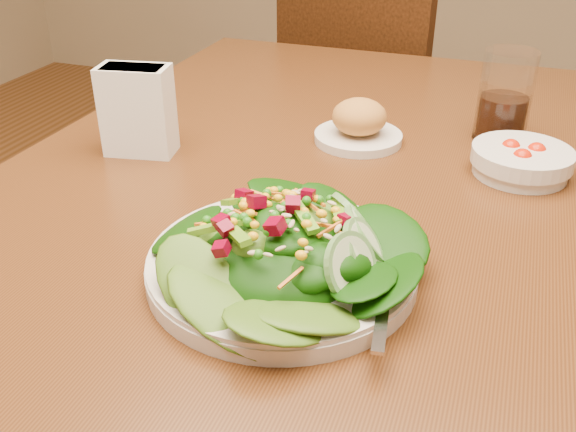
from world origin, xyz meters
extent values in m
cube|color=#552F15|center=(0.00, 0.00, 0.73)|extent=(0.90, 1.40, 0.04)
cylinder|color=#411E0B|center=(-0.39, 0.64, 0.35)|extent=(0.07, 0.07, 0.71)
cylinder|color=#411E0B|center=(0.39, 0.64, 0.35)|extent=(0.07, 0.07, 0.71)
cube|color=#411E0B|center=(-0.09, 1.04, 0.48)|extent=(0.59, 0.59, 0.04)
cylinder|color=#411E0B|center=(0.16, 1.17, 0.23)|extent=(0.04, 0.04, 0.46)
cylinder|color=#411E0B|center=(-0.22, 1.29, 0.23)|extent=(0.04, 0.04, 0.46)
cylinder|color=#411E0B|center=(0.04, 0.79, 0.23)|extent=(0.04, 0.04, 0.46)
cylinder|color=#411E0B|center=(-0.34, 0.90, 0.23)|extent=(0.04, 0.04, 0.46)
cube|color=#411E0B|center=(-0.15, 0.82, 0.76)|extent=(0.44, 0.16, 0.51)
cylinder|color=silver|center=(0.05, -0.23, 0.76)|extent=(0.30, 0.30, 0.02)
ellipsoid|color=#0D3404|center=(0.05, -0.23, 0.79)|extent=(0.20, 0.20, 0.04)
cube|color=silver|center=(0.18, -0.26, 0.77)|extent=(0.05, 0.18, 0.01)
cylinder|color=silver|center=(0.04, 0.16, 0.76)|extent=(0.14, 0.14, 0.01)
ellipsoid|color=#B26B36|center=(0.04, 0.16, 0.79)|extent=(0.09, 0.09, 0.06)
cylinder|color=silver|center=(0.29, 0.12, 0.77)|extent=(0.14, 0.14, 0.04)
sphere|color=red|center=(0.30, 0.13, 0.78)|extent=(0.03, 0.03, 0.03)
sphere|color=red|center=(0.27, 0.13, 0.78)|extent=(0.03, 0.03, 0.03)
sphere|color=red|center=(0.29, 0.10, 0.78)|extent=(0.03, 0.03, 0.03)
cylinder|color=silver|center=(0.25, 0.25, 0.82)|extent=(0.08, 0.08, 0.15)
cylinder|color=black|center=(0.25, 0.25, 0.79)|extent=(0.07, 0.07, 0.07)
cube|color=white|center=(-0.27, 0.01, 0.82)|extent=(0.11, 0.08, 0.14)
cube|color=white|center=(-0.27, 0.01, 0.83)|extent=(0.10, 0.06, 0.12)
camera|label=1|loc=(0.25, -0.79, 1.16)|focal=40.00mm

